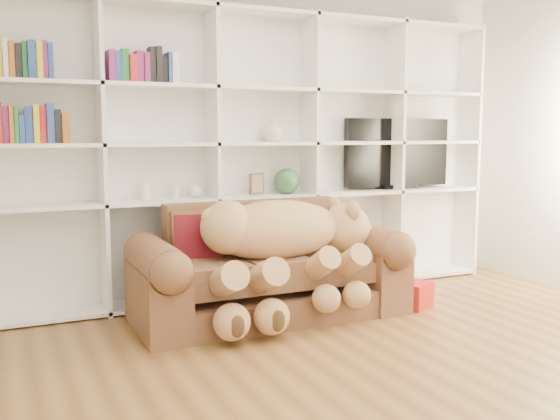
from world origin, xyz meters
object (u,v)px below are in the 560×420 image
sofa (269,274)px  teddy_bear (283,243)px  gift_box (413,294)px  tv (397,154)px

sofa → teddy_bear: (0.04, -0.17, 0.27)m
gift_box → tv: (0.46, 0.92, 1.09)m
gift_box → tv: 1.49m
sofa → gift_box: 1.20m
tv → gift_box: bearing=-116.6°
gift_box → sofa: bearing=166.6°
teddy_bear → tv: bearing=29.6°
sofa → gift_box: (1.15, -0.27, -0.22)m
sofa → teddy_bear: size_ratio=1.35×
sofa → teddy_bear: teddy_bear is taller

